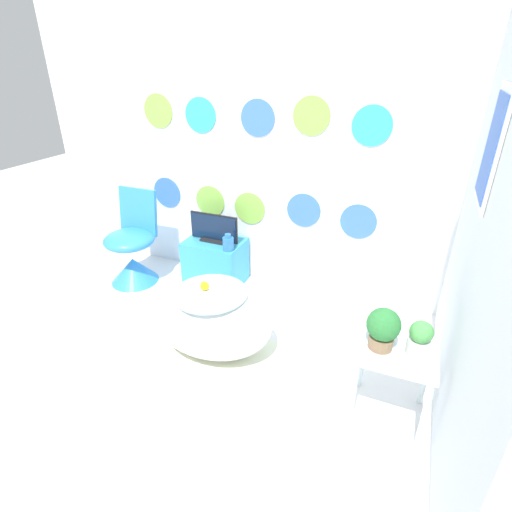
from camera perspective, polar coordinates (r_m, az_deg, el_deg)
ground_plane at (r=2.76m, az=-15.97°, el=-20.15°), size 12.00×12.00×0.00m
wall_back_dotted at (r=3.52m, az=-0.23°, el=15.83°), size 4.35×0.05×2.60m
wall_right at (r=2.39m, az=30.26°, el=6.95°), size 0.06×2.78×2.60m
rug at (r=3.04m, az=-6.66°, el=-13.75°), size 1.29×0.66×0.01m
bathtub at (r=2.95m, az=-6.32°, el=-9.00°), size 0.90×0.64×0.50m
rubber_duck at (r=2.81m, az=-7.39°, el=-4.21°), size 0.06×0.07×0.08m
chair at (r=3.95m, az=-17.25°, el=0.29°), size 0.47×0.47×0.87m
tv_cabinet at (r=3.79m, az=-5.81°, el=-0.81°), size 0.53×0.39×0.43m
tv at (r=3.65m, az=-6.04°, el=3.80°), size 0.47×0.12×0.26m
vase at (r=3.49m, az=-4.00°, el=1.84°), size 0.10×0.10×0.15m
side_table at (r=2.48m, az=19.29°, el=-14.10°), size 0.43×0.40×0.50m
potted_plant_left at (r=2.33m, az=17.70°, el=-9.72°), size 0.19×0.19×0.25m
potted_plant_right at (r=2.37m, az=22.39°, el=-10.81°), size 0.13×0.13×0.21m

